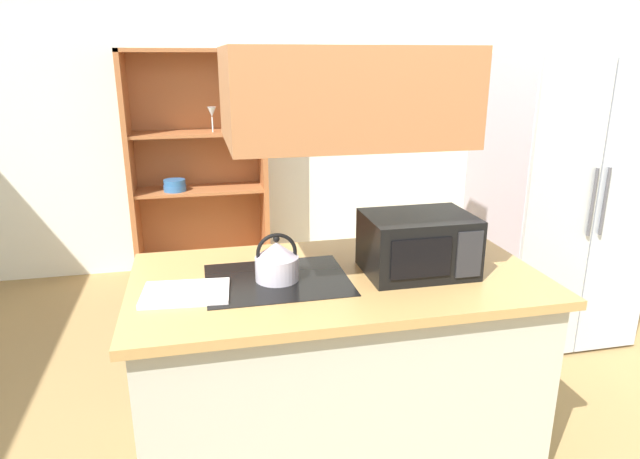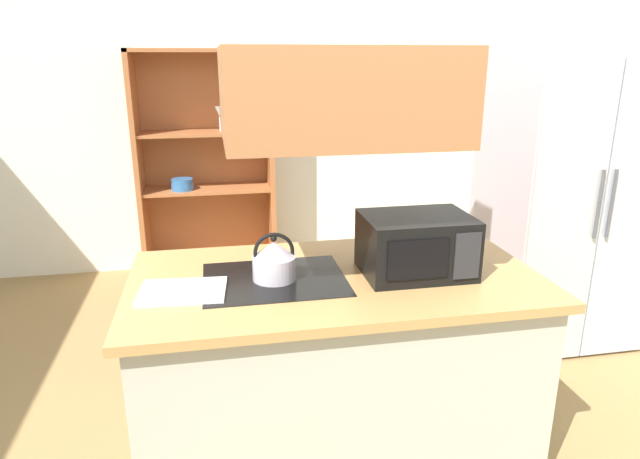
# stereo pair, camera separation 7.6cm
# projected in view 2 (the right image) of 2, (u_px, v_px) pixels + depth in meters

# --- Properties ---
(wall_back) EXTENTS (6.00, 0.12, 2.70)m
(wall_back) POSITION_uv_depth(u_px,v_px,m) (240.00, 112.00, 4.75)
(wall_back) COLOR white
(wall_back) RESTS_ON ground
(kitchen_island) EXTENTS (1.76, 0.95, 0.90)m
(kitchen_island) POSITION_uv_depth(u_px,v_px,m) (334.00, 366.00, 2.54)
(kitchen_island) COLOR #B4B3A2
(kitchen_island) RESTS_ON ground
(range_hood) EXTENTS (0.90, 0.70, 1.22)m
(range_hood) POSITION_uv_depth(u_px,v_px,m) (337.00, 66.00, 2.15)
(range_hood) COLOR #A4663B
(refrigerator) EXTENTS (0.90, 0.78, 1.83)m
(refrigerator) POSITION_uv_depth(u_px,v_px,m) (562.00, 203.00, 3.54)
(refrigerator) COLOR #BFB3BE
(refrigerator) RESTS_ON ground
(dish_cabinet) EXTENTS (1.10, 0.40, 1.87)m
(dish_cabinet) POSITION_uv_depth(u_px,v_px,m) (207.00, 179.00, 4.65)
(dish_cabinet) COLOR #A86135
(dish_cabinet) RESTS_ON ground
(kettle) EXTENTS (0.18, 0.18, 0.21)m
(kettle) POSITION_uv_depth(u_px,v_px,m) (274.00, 260.00, 2.33)
(kettle) COLOR silver
(kettle) RESTS_ON kitchen_island
(cutting_board) EXTENTS (0.36, 0.27, 0.02)m
(cutting_board) POSITION_uv_depth(u_px,v_px,m) (183.00, 291.00, 2.22)
(cutting_board) COLOR white
(cutting_board) RESTS_ON kitchen_island
(microwave) EXTENTS (0.46, 0.35, 0.26)m
(microwave) POSITION_uv_depth(u_px,v_px,m) (416.00, 245.00, 2.39)
(microwave) COLOR black
(microwave) RESTS_ON kitchen_island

